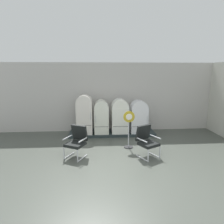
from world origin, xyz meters
The scene contains 10 objects.
ground centered at (0.00, 0.00, -0.03)m, with size 12.00×10.00×0.05m, color #464A43.
back_wall centered at (0.00, 3.66, 1.55)m, with size 11.76×0.12×3.08m.
display_plinth centered at (0.00, 3.02, 0.06)m, with size 3.67×0.95×0.12m, color #253032.
refrigerator_0 centered at (-1.16, 2.88, 0.99)m, with size 0.65×0.61×1.63m.
refrigerator_1 centered at (-0.45, 2.94, 0.86)m, with size 0.59×0.72×1.40m.
refrigerator_2 centered at (0.33, 2.91, 0.88)m, with size 0.70×0.67×1.45m.
refrigerator_3 centered at (1.13, 2.88, 0.84)m, with size 0.70×0.61×1.39m.
armchair_left centered at (-1.27, 0.85, 0.55)m, with size 0.77×0.81×1.02m.
armchair_right centered at (0.95, 0.73, 0.55)m, with size 0.78×0.82×1.02m.
sign_stand centered at (0.49, 1.48, 0.61)m, with size 0.40×0.32×1.35m.
Camera 1 is at (-0.53, -5.01, 2.68)m, focal length 30.85 mm.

